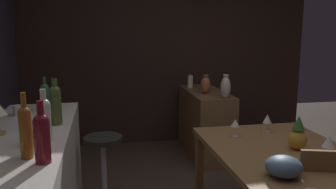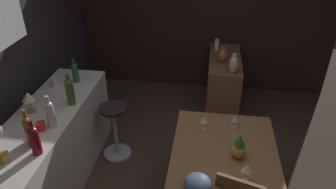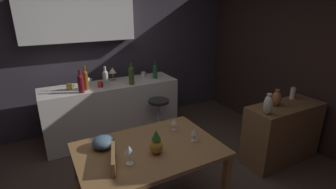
{
  "view_description": "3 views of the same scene",
  "coord_description": "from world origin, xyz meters",
  "px_view_note": "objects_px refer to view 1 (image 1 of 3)",
  "views": [
    {
      "loc": [
        -2.3,
        1.0,
        1.59
      ],
      "look_at": [
        0.77,
        0.42,
        1.0
      ],
      "focal_mm": 37.94,
      "sensor_mm": 36.0,
      "label": 1
    },
    {
      "loc": [
        -2.3,
        -0.03,
        2.66
      ],
      "look_at": [
        0.57,
        0.37,
        0.93
      ],
      "focal_mm": 33.91,
      "sensor_mm": 36.0,
      "label": 2
    },
    {
      "loc": [
        -0.98,
        -2.2,
        2.06
      ],
      "look_at": [
        0.51,
        0.56,
        0.94
      ],
      "focal_mm": 26.68,
      "sensor_mm": 36.0,
      "label": 3
    }
  ],
  "objects_px": {
    "vase_ceramic_ivory": "(226,87)",
    "wine_glass_left": "(267,119)",
    "wine_glass_center": "(235,124)",
    "wine_bottle_clear": "(44,118)",
    "sideboard_cabinet": "(205,123)",
    "pillar_candle_tall": "(190,82)",
    "bar_stool": "(104,173)",
    "wine_glass_right": "(329,142)",
    "pineapple_centerpiece": "(298,135)",
    "cup_cream": "(18,110)",
    "wine_bottle_olive": "(56,103)",
    "cup_red": "(29,139)",
    "wine_bottle_green": "(45,96)",
    "wine_bottle_ruby": "(42,135)",
    "dining_table": "(284,162)",
    "fruit_bowl": "(284,166)",
    "wine_bottle_amber": "(25,130)",
    "vase_copper": "(206,85)"
  },
  "relations": [
    {
      "from": "vase_ceramic_ivory",
      "to": "wine_glass_left",
      "type": "bearing_deg",
      "value": 179.4
    },
    {
      "from": "wine_glass_center",
      "to": "wine_bottle_clear",
      "type": "bearing_deg",
      "value": 105.33
    },
    {
      "from": "sideboard_cabinet",
      "to": "pillar_candle_tall",
      "type": "relative_size",
      "value": 5.92
    },
    {
      "from": "bar_stool",
      "to": "wine_glass_right",
      "type": "bearing_deg",
      "value": -124.99
    },
    {
      "from": "pineapple_centerpiece",
      "to": "vase_ceramic_ivory",
      "type": "relative_size",
      "value": 0.92
    },
    {
      "from": "bar_stool",
      "to": "pineapple_centerpiece",
      "type": "height_order",
      "value": "pineapple_centerpiece"
    },
    {
      "from": "pineapple_centerpiece",
      "to": "cup_cream",
      "type": "height_order",
      "value": "same"
    },
    {
      "from": "wine_bottle_olive",
      "to": "vase_ceramic_ivory",
      "type": "distance_m",
      "value": 2.0
    },
    {
      "from": "wine_glass_right",
      "to": "wine_glass_center",
      "type": "height_order",
      "value": "wine_glass_right"
    },
    {
      "from": "wine_bottle_olive",
      "to": "cup_red",
      "type": "distance_m",
      "value": 0.48
    },
    {
      "from": "sideboard_cabinet",
      "to": "wine_bottle_clear",
      "type": "bearing_deg",
      "value": 140.58
    },
    {
      "from": "wine_glass_left",
      "to": "cup_red",
      "type": "height_order",
      "value": "cup_red"
    },
    {
      "from": "wine_glass_left",
      "to": "wine_bottle_clear",
      "type": "bearing_deg",
      "value": 104.76
    },
    {
      "from": "wine_bottle_green",
      "to": "cup_red",
      "type": "distance_m",
      "value": 0.94
    },
    {
      "from": "wine_glass_center",
      "to": "wine_bottle_ruby",
      "type": "height_order",
      "value": "wine_bottle_ruby"
    },
    {
      "from": "wine_bottle_olive",
      "to": "pillar_candle_tall",
      "type": "bearing_deg",
      "value": -38.43
    },
    {
      "from": "dining_table",
      "to": "fruit_bowl",
      "type": "distance_m",
      "value": 0.47
    },
    {
      "from": "wine_glass_right",
      "to": "wine_bottle_amber",
      "type": "distance_m",
      "value": 1.81
    },
    {
      "from": "dining_table",
      "to": "sideboard_cabinet",
      "type": "bearing_deg",
      "value": -0.69
    },
    {
      "from": "wine_bottle_ruby",
      "to": "wine_bottle_clear",
      "type": "xyz_separation_m",
      "value": [
        0.36,
        0.04,
        0.0
      ]
    },
    {
      "from": "wine_glass_left",
      "to": "cup_cream",
      "type": "relative_size",
      "value": 1.38
    },
    {
      "from": "wine_bottle_amber",
      "to": "wine_bottle_clear",
      "type": "xyz_separation_m",
      "value": [
        0.27,
        -0.06,
        -0.01
      ]
    },
    {
      "from": "fruit_bowl",
      "to": "wine_bottle_green",
      "type": "height_order",
      "value": "wine_bottle_green"
    },
    {
      "from": "wine_glass_right",
      "to": "wine_glass_center",
      "type": "relative_size",
      "value": 1.33
    },
    {
      "from": "cup_cream",
      "to": "vase_copper",
      "type": "xyz_separation_m",
      "value": [
        1.07,
        -1.88,
        -0.02
      ]
    },
    {
      "from": "wine_bottle_clear",
      "to": "sideboard_cabinet",
      "type": "bearing_deg",
      "value": -39.42
    },
    {
      "from": "wine_bottle_amber",
      "to": "wine_bottle_green",
      "type": "relative_size",
      "value": 1.23
    },
    {
      "from": "wine_glass_center",
      "to": "wine_bottle_olive",
      "type": "xyz_separation_m",
      "value": [
        0.02,
        1.36,
        0.22
      ]
    },
    {
      "from": "wine_bottle_amber",
      "to": "pillar_candle_tall",
      "type": "relative_size",
      "value": 1.92
    },
    {
      "from": "wine_bottle_green",
      "to": "cup_red",
      "type": "xyz_separation_m",
      "value": [
        -0.93,
        -0.04,
        -0.09
      ]
    },
    {
      "from": "wine_glass_center",
      "to": "pineapple_centerpiece",
      "type": "relative_size",
      "value": 0.56
    },
    {
      "from": "wine_glass_left",
      "to": "wine_glass_center",
      "type": "xyz_separation_m",
      "value": [
        -0.07,
        0.3,
        -0.0
      ]
    },
    {
      "from": "dining_table",
      "to": "fruit_bowl",
      "type": "height_order",
      "value": "fruit_bowl"
    },
    {
      "from": "wine_bottle_olive",
      "to": "wine_glass_right",
      "type": "bearing_deg",
      "value": -111.45
    },
    {
      "from": "wine_bottle_ruby",
      "to": "wine_bottle_clear",
      "type": "height_order",
      "value": "wine_bottle_ruby"
    },
    {
      "from": "wine_glass_right",
      "to": "vase_copper",
      "type": "bearing_deg",
      "value": 4.96
    },
    {
      "from": "wine_bottle_clear",
      "to": "pillar_candle_tall",
      "type": "bearing_deg",
      "value": -33.54
    },
    {
      "from": "wine_glass_right",
      "to": "wine_bottle_clear",
      "type": "distance_m",
      "value": 1.77
    },
    {
      "from": "wine_glass_center",
      "to": "pillar_candle_tall",
      "type": "xyz_separation_m",
      "value": [
        1.86,
        -0.1,
        0.06
      ]
    },
    {
      "from": "dining_table",
      "to": "pillar_candle_tall",
      "type": "distance_m",
      "value": 2.28
    },
    {
      "from": "wine_glass_center",
      "to": "wine_bottle_amber",
      "type": "relative_size",
      "value": 0.38
    },
    {
      "from": "wine_bottle_olive",
      "to": "cup_red",
      "type": "relative_size",
      "value": 2.97
    },
    {
      "from": "cup_red",
      "to": "pillar_candle_tall",
      "type": "xyz_separation_m",
      "value": [
        2.3,
        -1.56,
        -0.04
      ]
    },
    {
      "from": "wine_bottle_ruby",
      "to": "vase_ceramic_ivory",
      "type": "distance_m",
      "value": 2.48
    },
    {
      "from": "bar_stool",
      "to": "pillar_candle_tall",
      "type": "bearing_deg",
      "value": -36.44
    },
    {
      "from": "fruit_bowl",
      "to": "wine_bottle_amber",
      "type": "xyz_separation_m",
      "value": [
        0.14,
        1.42,
        0.26
      ]
    },
    {
      "from": "dining_table",
      "to": "pineapple_centerpiece",
      "type": "xyz_separation_m",
      "value": [
        0.03,
        -0.11,
        0.18
      ]
    },
    {
      "from": "sideboard_cabinet",
      "to": "wine_bottle_ruby",
      "type": "distance_m",
      "value": 2.87
    },
    {
      "from": "wine_bottle_amber",
      "to": "cup_cream",
      "type": "bearing_deg",
      "value": 14.52
    },
    {
      "from": "wine_bottle_olive",
      "to": "pillar_candle_tall",
      "type": "distance_m",
      "value": 2.36
    }
  ]
}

